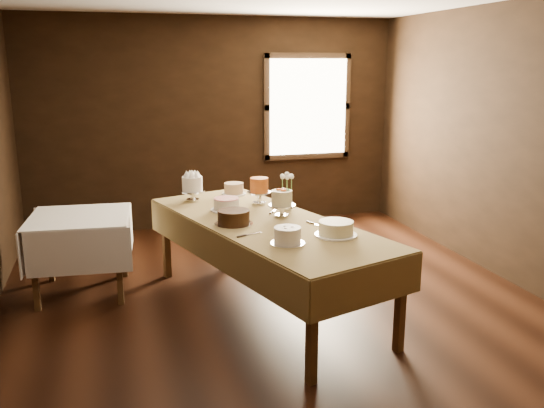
{
  "coord_description": "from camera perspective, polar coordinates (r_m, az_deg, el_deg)",
  "views": [
    {
      "loc": [
        -1.39,
        -4.68,
        2.2
      ],
      "look_at": [
        0.0,
        0.2,
        0.95
      ],
      "focal_mm": 38.02,
      "sensor_mm": 36.0,
      "label": 1
    }
  ],
  "objects": [
    {
      "name": "floor",
      "position": [
        5.36,
        0.6,
        -10.42
      ],
      "size": [
        5.0,
        6.0,
        0.01
      ],
      "primitive_type": "cube",
      "color": "black",
      "rests_on": "ground"
    },
    {
      "name": "wall_back",
      "position": [
        7.85,
        -5.67,
        7.92
      ],
      "size": [
        5.0,
        0.02,
        2.8
      ],
      "primitive_type": "cube",
      "color": "black",
      "rests_on": "ground"
    },
    {
      "name": "wall_front",
      "position": [
        2.32,
        22.37,
        -7.42
      ],
      "size": [
        5.0,
        0.02,
        2.8
      ],
      "primitive_type": "cube",
      "color": "black",
      "rests_on": "ground"
    },
    {
      "name": "wall_right",
      "position": [
        6.14,
        23.72,
        5.19
      ],
      "size": [
        0.02,
        6.0,
        2.8
      ],
      "primitive_type": "cube",
      "color": "black",
      "rests_on": "ground"
    },
    {
      "name": "window",
      "position": [
        8.1,
        3.58,
        9.57
      ],
      "size": [
        1.1,
        0.05,
        1.3
      ],
      "primitive_type": "cube",
      "color": "#FFEABF",
      "rests_on": "wall_back"
    },
    {
      "name": "display_table",
      "position": [
        5.12,
        -0.64,
        -2.37
      ],
      "size": [
        1.81,
        2.88,
        0.83
      ],
      "rotation": [
        0.0,
        0.0,
        0.31
      ],
      "color": "#472E14",
      "rests_on": "ground"
    },
    {
      "name": "side_table",
      "position": [
        5.82,
        -18.51,
        -1.99
      ],
      "size": [
        0.99,
        0.99,
        0.78
      ],
      "rotation": [
        0.0,
        0.0,
        -0.08
      ],
      "color": "#472E14",
      "rests_on": "ground"
    },
    {
      "name": "cake_meringue",
      "position": [
        5.88,
        -7.89,
        1.45
      ],
      "size": [
        0.27,
        0.27,
        0.26
      ],
      "color": "silver",
      "rests_on": "display_table"
    },
    {
      "name": "cake_speckled",
      "position": [
        6.13,
        -3.8,
        1.48
      ],
      "size": [
        0.28,
        0.28,
        0.12
      ],
      "color": "white",
      "rests_on": "display_table"
    },
    {
      "name": "cake_lattice",
      "position": [
        5.47,
        -4.54,
        -0.11
      ],
      "size": [
        0.3,
        0.3,
        0.11
      ],
      "color": "white",
      "rests_on": "display_table"
    },
    {
      "name": "cake_caramel",
      "position": [
        5.7,
        -1.28,
        1.17
      ],
      "size": [
        0.24,
        0.24,
        0.27
      ],
      "color": "silver",
      "rests_on": "display_table"
    },
    {
      "name": "cake_chocolate",
      "position": [
        4.98,
        -3.82,
        -1.38
      ],
      "size": [
        0.34,
        0.34,
        0.13
      ],
      "color": "silver",
      "rests_on": "display_table"
    },
    {
      "name": "cake_flowers",
      "position": [
        5.23,
        0.97,
        -0.06
      ],
      "size": [
        0.25,
        0.25,
        0.25
      ],
      "color": "silver",
      "rests_on": "display_table"
    },
    {
      "name": "cake_swirl",
      "position": [
        4.45,
        1.55,
        -3.21
      ],
      "size": [
        0.27,
        0.27,
        0.14
      ],
      "color": "silver",
      "rests_on": "display_table"
    },
    {
      "name": "cake_cream",
      "position": [
        4.69,
        6.35,
        -2.45
      ],
      "size": [
        0.37,
        0.37,
        0.12
      ],
      "color": "white",
      "rests_on": "display_table"
    },
    {
      "name": "cake_server_a",
      "position": [
        4.84,
        2.11,
        -2.54
      ],
      "size": [
        0.2,
        0.18,
        0.01
      ],
      "primitive_type": "cube",
      "rotation": [
        0.0,
        0.0,
        0.71
      ],
      "color": "silver",
      "rests_on": "display_table"
    },
    {
      "name": "cake_server_b",
      "position": [
        4.97,
        4.76,
        -2.14
      ],
      "size": [
        0.12,
        0.23,
        0.01
      ],
      "primitive_type": "cube",
      "rotation": [
        0.0,
        0.0,
        -1.16
      ],
      "color": "silver",
      "rests_on": "display_table"
    },
    {
      "name": "cake_server_c",
      "position": [
        5.3,
        -3.28,
        -1.08
      ],
      "size": [
        0.04,
        0.24,
        0.01
      ],
      "primitive_type": "cube",
      "rotation": [
        0.0,
        0.0,
        1.62
      ],
      "color": "silver",
      "rests_on": "display_table"
    },
    {
      "name": "cake_server_d",
      "position": [
        5.48,
        0.3,
        -0.56
      ],
      "size": [
        0.15,
        0.22,
        0.01
      ],
      "primitive_type": "cube",
      "rotation": [
        0.0,
        0.0,
        1.0
      ],
      "color": "silver",
      "rests_on": "display_table"
    },
    {
      "name": "cake_server_e",
      "position": [
        4.72,
        -1.82,
        -2.95
      ],
      "size": [
        0.23,
        0.11,
        0.01
      ],
      "primitive_type": "cube",
      "rotation": [
        0.0,
        0.0,
        0.38
      ],
      "color": "silver",
      "rests_on": "display_table"
    },
    {
      "name": "flower_vase",
      "position": [
        5.51,
        1.48,
        0.21
      ],
      "size": [
        0.16,
        0.16,
        0.14
      ],
      "primitive_type": "imported",
      "rotation": [
        0.0,
        0.0,
        4.48
      ],
      "color": "#2D2823",
      "rests_on": "display_table"
    },
    {
      "name": "flower_bouquet",
      "position": [
        5.47,
        1.49,
        2.12
      ],
      "size": [
        0.14,
        0.14,
        0.2
      ],
      "primitive_type": null,
      "color": "white",
      "rests_on": "flower_vase"
    }
  ]
}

